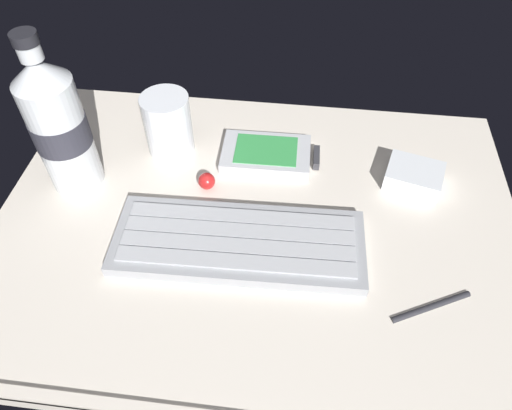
# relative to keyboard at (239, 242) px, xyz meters

# --- Properties ---
(ground_plane) EXTENTS (0.64, 0.48, 0.03)m
(ground_plane) POSITION_rel_keyboard_xyz_m (0.02, 0.04, -0.02)
(ground_plane) COLOR beige
(keyboard) EXTENTS (0.29, 0.12, 0.02)m
(keyboard) POSITION_rel_keyboard_xyz_m (0.00, 0.00, 0.00)
(keyboard) COLOR #93969B
(keyboard) RESTS_ON ground_plane
(handheld_device) EXTENTS (0.13, 0.08, 0.02)m
(handheld_device) POSITION_rel_keyboard_xyz_m (0.02, 0.16, -0.00)
(handheld_device) COLOR #B7BABF
(handheld_device) RESTS_ON ground_plane
(juice_cup) EXTENTS (0.06, 0.06, 0.09)m
(juice_cup) POSITION_rel_keyboard_xyz_m (-0.12, 0.16, 0.03)
(juice_cup) COLOR silver
(juice_cup) RESTS_ON ground_plane
(water_bottle) EXTENTS (0.07, 0.07, 0.21)m
(water_bottle) POSITION_rel_keyboard_xyz_m (-0.23, 0.08, 0.08)
(water_bottle) COLOR silver
(water_bottle) RESTS_ON ground_plane
(charger_block) EXTENTS (0.08, 0.07, 0.02)m
(charger_block) POSITION_rel_keyboard_xyz_m (0.21, 0.13, 0.00)
(charger_block) COLOR silver
(charger_block) RESTS_ON ground_plane
(trackball_mouse) EXTENTS (0.02, 0.02, 0.02)m
(trackball_mouse) POSITION_rel_keyboard_xyz_m (-0.05, 0.09, 0.00)
(trackball_mouse) COLOR red
(trackball_mouse) RESTS_ON ground_plane
(stylus_pen) EXTENTS (0.09, 0.05, 0.01)m
(stylus_pen) POSITION_rel_keyboard_xyz_m (0.21, -0.05, -0.00)
(stylus_pen) COLOR #26262B
(stylus_pen) RESTS_ON ground_plane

